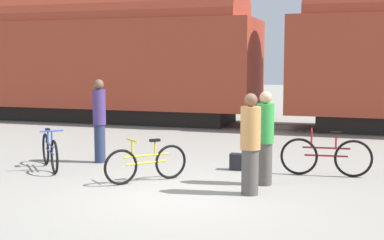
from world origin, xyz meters
name	(u,v)px	position (x,y,z in m)	size (l,w,h in m)	color
ground_plane	(176,197)	(0.00, 0.00, 0.00)	(80.00, 80.00, 0.00)	gray
freight_train	(273,48)	(0.00, 9.74, 2.63)	(50.84, 3.03, 5.07)	black
rail_near	(268,129)	(0.00, 9.03, 0.01)	(62.84, 0.07, 0.01)	#4C4238
rail_far	(275,124)	(0.00, 10.46, 0.01)	(62.84, 0.07, 0.01)	#4C4238
bicycle_maroon	(326,156)	(2.25, 2.40, 0.39)	(1.75, 0.46, 0.91)	black
bicycle_yellow	(146,163)	(-0.89, 0.87, 0.35)	(1.16, 1.27, 0.81)	black
bicycle_blue	(50,152)	(-3.24, 1.34, 0.36)	(1.20, 1.32, 0.85)	black
person_in_purple	(99,120)	(-2.59, 2.29, 0.95)	(0.28, 0.28, 1.83)	#283351
person_in_tan	(250,144)	(1.13, 0.53, 0.86)	(0.34, 0.34, 1.71)	#514C47
person_in_green	(265,138)	(1.24, 1.30, 0.86)	(0.31, 0.31, 1.70)	#514C47
backpack	(237,162)	(0.47, 2.43, 0.17)	(0.28, 0.20, 0.34)	black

